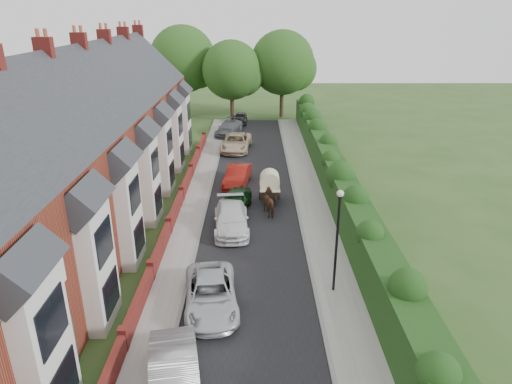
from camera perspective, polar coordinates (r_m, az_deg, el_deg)
ground at (r=18.82m, az=0.79°, el=-19.23°), size 140.00×140.00×0.00m
road at (r=28.06m, az=-0.57°, el=-4.30°), size 6.00×58.00×0.02m
pavement_hedge_side at (r=28.30m, az=7.78°, el=-4.16°), size 2.20×58.00×0.12m
pavement_house_side at (r=28.33m, az=-8.40°, el=-4.17°), size 1.70×58.00×0.12m
kerb_hedge_side at (r=28.17m, az=5.66°, el=-4.17°), size 0.18×58.00×0.13m
kerb_house_side at (r=28.22m, az=-6.79°, el=-4.18°), size 0.18×58.00×0.13m
hedge at (r=27.97m, az=11.59°, el=-1.27°), size 2.10×58.00×2.85m
terrace_row at (r=27.55m, az=-22.78°, el=3.44°), size 9.05×40.50×11.50m
garden_wall_row at (r=27.43m, az=-10.80°, el=-4.31°), size 0.35×40.35×1.10m
lamppost at (r=20.65m, az=10.17°, el=-4.58°), size 0.32×0.32×5.16m
tree_far_left at (r=54.73m, az=-2.70°, el=14.81°), size 7.14×6.80×9.29m
tree_far_right at (r=56.71m, az=3.72°, el=15.65°), size 7.98×7.60×10.31m
tree_far_back at (r=58.15m, az=-8.68°, el=15.90°), size 8.40×8.00×10.82m
car_silver_a at (r=16.81m, az=-10.17°, el=-22.11°), size 2.56×5.00×1.57m
car_silver_b at (r=20.74m, az=-5.65°, el=-12.57°), size 2.85×5.16×1.37m
car_white at (r=27.43m, az=-3.12°, el=-3.33°), size 2.36×5.10×1.44m
car_green at (r=29.84m, az=-2.66°, el=-1.22°), size 2.44×4.32×1.39m
car_red at (r=34.44m, az=-2.32°, el=2.05°), size 2.20×4.59×1.45m
car_beige at (r=43.22m, az=-2.51°, el=6.22°), size 3.00×5.66×1.51m
car_grey at (r=48.68m, az=-3.36°, el=7.96°), size 3.23×5.43×1.47m
car_black at (r=53.77m, az=-1.93°, el=9.21°), size 1.57×3.77×1.28m
horse at (r=29.38m, az=1.84°, el=-1.34°), size 1.44×2.10×1.62m
horse_cart at (r=31.13m, az=1.73°, el=0.98°), size 1.42×3.14×2.26m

